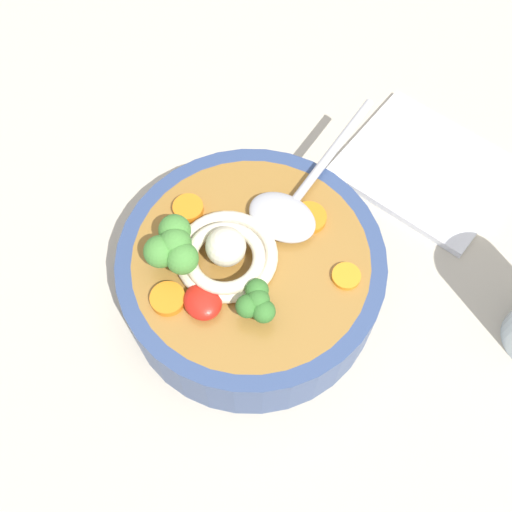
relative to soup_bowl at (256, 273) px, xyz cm
name	(u,v)px	position (x,y,z in cm)	size (l,w,h in cm)	color
table_slab	(240,279)	(-2.56, -0.45, -5.63)	(100.24, 100.24, 4.48)	#BCB29E
soup_bowl	(256,273)	(0.00, 0.00, 0.00)	(22.40, 22.40, 6.56)	#334775
noodle_pile	(226,254)	(-0.71, -2.34, 4.33)	(9.23, 9.05, 3.71)	beige
soup_spoon	(291,205)	(-2.57, 4.64, 3.97)	(11.31, 16.69, 1.60)	#B7B7BC
chili_sauce_dollop	(203,301)	(2.01, -5.68, 3.91)	(3.30, 2.97, 1.48)	red
broccoli_floret_rear	(173,246)	(-2.55, -5.98, 5.70)	(5.10, 4.39, 4.03)	#7A9E60
broccoli_floret_near_spoon	(257,302)	(4.39, -2.20, 4.95)	(3.59, 3.09, 2.84)	#7A9E60
carrot_slice_beside_noodles	(346,276)	(5.04, 5.57, 3.39)	(2.34, 2.34, 0.44)	orange
carrot_slice_extra_b	(168,299)	(0.39, -8.00, 3.52)	(2.80, 2.80, 0.69)	orange
carrot_slice_front	(309,218)	(-1.07, 5.58, 3.47)	(2.96, 2.96, 0.61)	orange
carrot_slice_right	(188,208)	(-6.54, -3.13, 3.53)	(2.60, 2.60, 0.72)	orange
folded_napkin	(426,169)	(-3.92, 21.25, -2.99)	(15.53, 13.18, 0.80)	white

